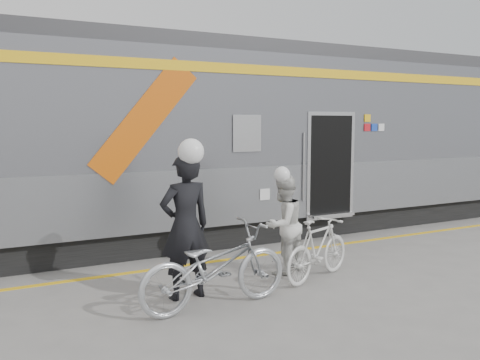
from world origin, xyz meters
TOP-DOWN VIEW (x-y plane):
  - ground at (0.00, 0.00)m, footprint 90.00×90.00m
  - train at (0.05, 4.19)m, footprint 24.00×3.17m
  - safety_strip at (0.00, 2.15)m, footprint 24.00×0.12m
  - man at (-1.82, 0.63)m, footprint 0.78×0.54m
  - bicycle_left at (-1.62, 0.08)m, footprint 2.19×0.89m
  - woman at (0.04, 1.03)m, footprint 0.94×0.84m
  - bicycle_right at (0.34, 0.48)m, footprint 1.68×1.00m
  - helmet_man at (-1.82, 0.63)m, footprint 0.35×0.35m
  - helmet_woman at (0.04, 1.03)m, footprint 0.26×0.26m

SIDE VIEW (x-z plane):
  - ground at x=0.00m, z-range 0.00..0.00m
  - safety_strip at x=0.00m, z-range 0.00..0.01m
  - bicycle_right at x=0.34m, z-range 0.00..0.97m
  - bicycle_left at x=-1.62m, z-range 0.00..1.12m
  - woman at x=0.04m, z-range 0.00..1.60m
  - man at x=-1.82m, z-range 0.00..2.04m
  - helmet_woman at x=0.04m, z-range 1.60..1.86m
  - train at x=0.05m, z-range 0.00..4.10m
  - helmet_man at x=-1.82m, z-range 2.04..2.40m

